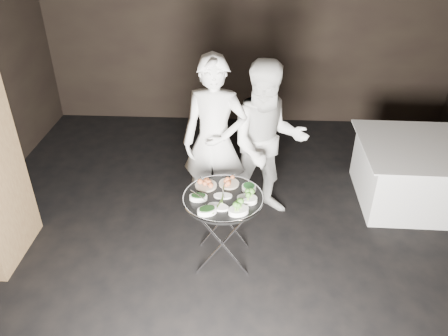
{
  "coord_description": "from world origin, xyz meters",
  "views": [
    {
      "loc": [
        -0.04,
        -2.85,
        2.99
      ],
      "look_at": [
        -0.22,
        0.45,
        0.95
      ],
      "focal_mm": 35.0,
      "sensor_mm": 36.0,
      "label": 1
    }
  ],
  "objects_px": {
    "waiter_right": "(267,143)",
    "dining_table": "(412,173)",
    "tray_stand": "(223,227)",
    "waiter_left": "(215,142)",
    "serving_tray": "(223,198)"
  },
  "relations": [
    {
      "from": "dining_table",
      "to": "waiter_right",
      "type": "bearing_deg",
      "value": -169.55
    },
    {
      "from": "tray_stand",
      "to": "waiter_left",
      "type": "relative_size",
      "value": 0.4
    },
    {
      "from": "tray_stand",
      "to": "waiter_left",
      "type": "xyz_separation_m",
      "value": [
        -0.12,
        0.72,
        0.49
      ]
    },
    {
      "from": "serving_tray",
      "to": "tray_stand",
      "type": "bearing_deg",
      "value": 116.57
    },
    {
      "from": "waiter_left",
      "to": "waiter_right",
      "type": "xyz_separation_m",
      "value": [
        0.53,
        0.08,
        -0.03
      ]
    },
    {
      "from": "tray_stand",
      "to": "dining_table",
      "type": "bearing_deg",
      "value": 28.06
    },
    {
      "from": "waiter_left",
      "to": "serving_tray",
      "type": "bearing_deg",
      "value": -74.08
    },
    {
      "from": "tray_stand",
      "to": "dining_table",
      "type": "xyz_separation_m",
      "value": [
        2.08,
        1.11,
        -0.05
      ]
    },
    {
      "from": "serving_tray",
      "to": "waiter_right",
      "type": "relative_size",
      "value": 0.42
    },
    {
      "from": "tray_stand",
      "to": "waiter_left",
      "type": "bearing_deg",
      "value": 99.81
    },
    {
      "from": "waiter_left",
      "to": "dining_table",
      "type": "bearing_deg",
      "value": 16.05
    },
    {
      "from": "tray_stand",
      "to": "serving_tray",
      "type": "relative_size",
      "value": 0.99
    },
    {
      "from": "serving_tray",
      "to": "dining_table",
      "type": "relative_size",
      "value": 0.59
    },
    {
      "from": "waiter_right",
      "to": "dining_table",
      "type": "bearing_deg",
      "value": 0.97
    },
    {
      "from": "tray_stand",
      "to": "serving_tray",
      "type": "height_order",
      "value": "serving_tray"
    }
  ]
}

